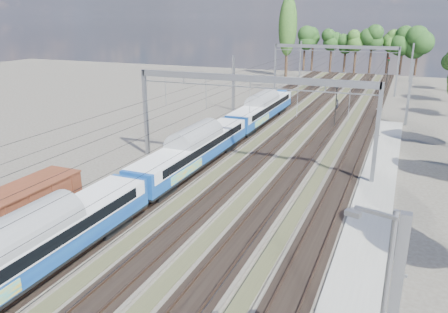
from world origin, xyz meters
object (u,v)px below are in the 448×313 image
at_px(emu_train, 193,146).
at_px(signal_near, 336,99).
at_px(worker, 337,105).
at_px(signal_far, 388,68).

relative_size(emu_train, signal_near, 10.36).
bearing_deg(emu_train, signal_near, 67.47).
height_order(worker, signal_near, signal_near).
distance_m(worker, signal_near, 11.77).
relative_size(signal_near, signal_far, 1.01).
distance_m(emu_train, signal_near, 24.93).
xyz_separation_m(signal_near, signal_far, (4.26, 41.61, -0.03)).
height_order(emu_train, signal_near, signal_near).
height_order(worker, signal_far, signal_far).
bearing_deg(signal_far, worker, -78.28).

